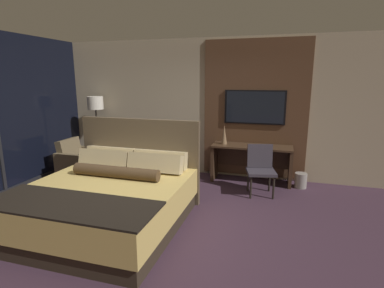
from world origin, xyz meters
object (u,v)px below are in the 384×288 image
bed (110,198)px  tv (255,107)px  desk (252,157)px  vase_tall (224,135)px  desk_chair (260,165)px  waste_bin (301,180)px  armchair_by_window (82,164)px  floor_lamp (96,109)px

bed → tv: 3.28m
desk → vase_tall: size_ratio=4.04×
desk_chair → waste_bin: bearing=21.0°
vase_tall → tv: bearing=23.9°
bed → desk: bed is taller
bed → armchair_by_window: size_ratio=2.72×
floor_lamp → tv: bearing=4.2°
desk_chair → vase_tall: vase_tall is taller
desk → waste_bin: 1.00m
bed → tv: bearing=56.2°
desk → vase_tall: vase_tall is taller
waste_bin → armchair_by_window: bearing=-171.5°
bed → desk: 2.93m
desk → armchair_by_window: 3.46m
vase_tall → floor_lamp: bearing=-179.8°
desk → tv: 0.99m
bed → waste_bin: 3.49m
tv → bed: bearing=-123.8°
tv → desk_chair: (0.21, -0.81, -0.94)m
bed → armchair_by_window: bed is taller
armchair_by_window → vase_tall: 2.98m
armchair_by_window → tv: bearing=-74.2°
desk → waste_bin: bearing=-6.9°
floor_lamp → waste_bin: floor_lamp is taller
desk → waste_bin: size_ratio=5.47×
bed → desk: size_ratio=1.42×
bed → waste_bin: (2.66, 2.25, -0.23)m
armchair_by_window → waste_bin: (4.30, 0.65, -0.14)m
waste_bin → bed: bearing=-139.7°
desk → floor_lamp: (-3.43, -0.04, 0.86)m
tv → desk_chair: bearing=-75.5°
bed → desk_chair: size_ratio=2.51×
vase_tall → desk_chair: bearing=-36.8°
floor_lamp → vase_tall: floor_lamp is taller
desk_chair → armchair_by_window: (-3.57, -0.16, -0.24)m
bed → vase_tall: size_ratio=5.75×
tv → waste_bin: 1.64m
bed → waste_bin: bed is taller
bed → tv: size_ratio=1.85×
tv → floor_lamp: 3.44m
armchair_by_window → waste_bin: size_ratio=2.87×
bed → desk: (1.72, 2.36, 0.12)m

